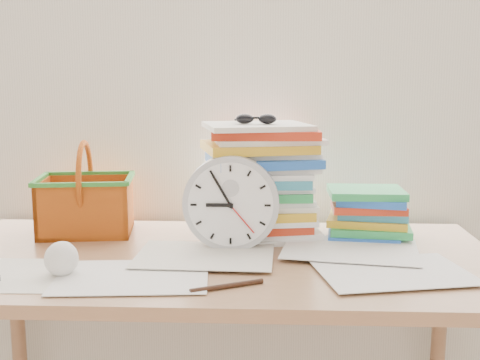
{
  "coord_description": "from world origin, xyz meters",
  "views": [
    {
      "loc": [
        0.12,
        0.16,
        1.19
      ],
      "look_at": [
        0.06,
        1.6,
        0.94
      ],
      "focal_mm": 45.0,
      "sensor_mm": 36.0,
      "label": 1
    }
  ],
  "objects_px": {
    "clock": "(231,203)",
    "basket": "(85,188)",
    "desk": "(217,284)",
    "book_stack": "(367,214)",
    "paper_stack": "(262,181)"
  },
  "relations": [
    {
      "from": "clock",
      "to": "basket",
      "type": "height_order",
      "value": "basket"
    },
    {
      "from": "clock",
      "to": "book_stack",
      "type": "relative_size",
      "value": 1.02
    },
    {
      "from": "basket",
      "to": "clock",
      "type": "bearing_deg",
      "value": -26.9
    },
    {
      "from": "book_stack",
      "to": "basket",
      "type": "relative_size",
      "value": 0.92
    },
    {
      "from": "clock",
      "to": "book_stack",
      "type": "height_order",
      "value": "clock"
    },
    {
      "from": "paper_stack",
      "to": "book_stack",
      "type": "distance_m",
      "value": 0.3
    },
    {
      "from": "desk",
      "to": "clock",
      "type": "bearing_deg",
      "value": 58.07
    },
    {
      "from": "basket",
      "to": "desk",
      "type": "bearing_deg",
      "value": -35.17
    },
    {
      "from": "desk",
      "to": "clock",
      "type": "xyz_separation_m",
      "value": [
        0.03,
        0.05,
        0.2
      ]
    },
    {
      "from": "desk",
      "to": "book_stack",
      "type": "bearing_deg",
      "value": 23.6
    },
    {
      "from": "book_stack",
      "to": "basket",
      "type": "bearing_deg",
      "value": 178.2
    },
    {
      "from": "book_stack",
      "to": "paper_stack",
      "type": "bearing_deg",
      "value": 177.1
    },
    {
      "from": "paper_stack",
      "to": "clock",
      "type": "height_order",
      "value": "paper_stack"
    },
    {
      "from": "desk",
      "to": "clock",
      "type": "height_order",
      "value": "clock"
    },
    {
      "from": "book_stack",
      "to": "clock",
      "type": "bearing_deg",
      "value": -161.79
    }
  ]
}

